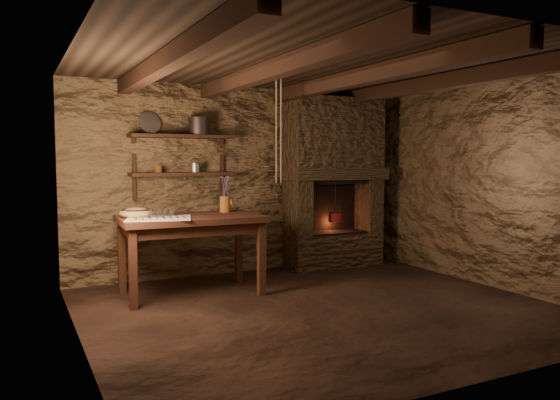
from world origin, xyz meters
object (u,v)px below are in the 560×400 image
stoneware_jug (225,197)px  wooden_bowl (136,213)px  iron_stockpot (199,127)px  work_table (191,252)px  red_pot (335,217)px

stoneware_jug → wooden_bowl: size_ratio=1.22×
stoneware_jug → iron_stockpot: bearing=94.4°
work_table → stoneware_jug: bearing=25.3°
wooden_bowl → iron_stockpot: bearing=32.7°
wooden_bowl → red_pot: red_pot is taller
work_table → red_pot: (2.21, 0.58, 0.23)m
red_pot → stoneware_jug: bearing=-167.9°
wooden_bowl → red_pot: bearing=9.3°
iron_stockpot → red_pot: iron_stockpot is taller
work_table → red_pot: bearing=16.6°
stoneware_jug → wooden_bowl: 1.05m
stoneware_jug → work_table: bearing=-168.7°
stoneware_jug → iron_stockpot: (-0.14, 0.49, 0.82)m
wooden_bowl → iron_stockpot: (0.89, 0.57, 0.96)m
stoneware_jug → red_pot: stoneware_jug is taller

